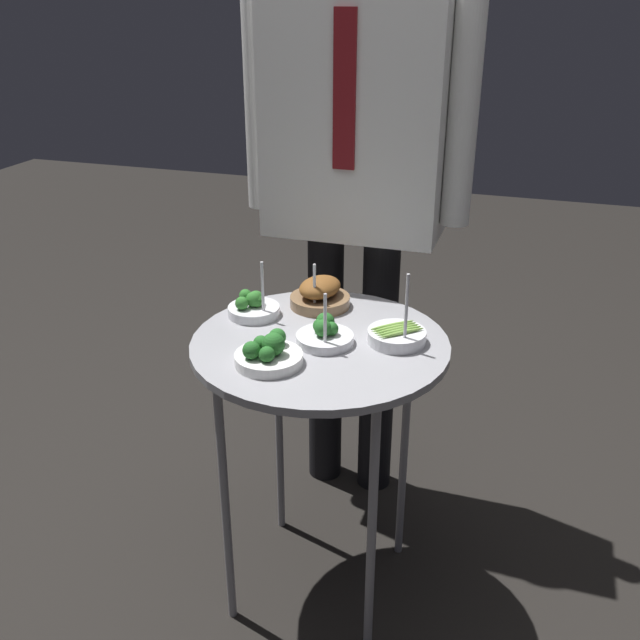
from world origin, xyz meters
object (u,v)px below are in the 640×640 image
(serving_cart, at_px, (320,366))
(bowl_roast_front_left, at_px, (320,294))
(bowl_asparagus_near_rim, at_px, (397,335))
(waiter_figure, at_px, (356,147))
(bowl_broccoli_mid_right, at_px, (325,334))
(bowl_broccoli_back_right, at_px, (253,307))
(bowl_broccoli_center, at_px, (268,353))

(serving_cart, xyz_separation_m, bowl_roast_front_left, (-0.06, 0.18, 0.09))
(bowl_asparagus_near_rim, bearing_deg, waiter_figure, 117.47)
(bowl_broccoli_mid_right, height_order, bowl_broccoli_back_right, bowl_broccoli_back_right)
(bowl_asparagus_near_rim, relative_size, waiter_figure, 0.11)
(serving_cart, xyz_separation_m, waiter_figure, (-0.05, 0.44, 0.40))
(bowl_broccoli_center, height_order, bowl_asparagus_near_rim, bowl_asparagus_near_rim)
(bowl_broccoli_back_right, bearing_deg, bowl_roast_front_left, 36.28)
(bowl_broccoli_mid_right, height_order, bowl_asparagus_near_rim, bowl_asparagus_near_rim)
(bowl_broccoli_mid_right, bearing_deg, bowl_roast_front_left, 110.91)
(serving_cart, relative_size, waiter_figure, 0.43)
(serving_cart, xyz_separation_m, bowl_broccoli_mid_right, (0.01, -0.01, 0.09))
(bowl_broccoli_back_right, bearing_deg, serving_cart, -22.73)
(bowl_broccoli_center, distance_m, waiter_figure, 0.65)
(bowl_broccoli_back_right, bearing_deg, bowl_broccoli_center, -59.93)
(serving_cart, bearing_deg, waiter_figure, 96.08)
(bowl_broccoli_back_right, xyz_separation_m, waiter_figure, (0.14, 0.37, 0.31))
(serving_cart, xyz_separation_m, bowl_broccoli_center, (-0.07, -0.13, 0.09))
(bowl_broccoli_center, xyz_separation_m, bowl_roast_front_left, (0.01, 0.31, 0.01))
(bowl_broccoli_back_right, distance_m, waiter_figure, 0.50)
(bowl_asparagus_near_rim, bearing_deg, bowl_broccoli_back_right, 174.22)
(bowl_roast_front_left, height_order, bowl_asparagus_near_rim, bowl_asparagus_near_rim)
(bowl_asparagus_near_rim, height_order, bowl_broccoli_back_right, bowl_asparagus_near_rim)
(serving_cart, relative_size, bowl_roast_front_left, 4.82)
(bowl_roast_front_left, xyz_separation_m, bowl_broccoli_back_right, (-0.13, -0.10, -0.01))
(bowl_roast_front_left, height_order, waiter_figure, waiter_figure)
(bowl_broccoli_mid_right, relative_size, bowl_roast_front_left, 0.91)
(bowl_roast_front_left, relative_size, bowl_broccoli_back_right, 1.02)
(bowl_asparagus_near_rim, xyz_separation_m, bowl_broccoli_back_right, (-0.35, 0.04, 0.00))
(bowl_roast_front_left, distance_m, bowl_broccoli_back_right, 0.17)
(serving_cart, distance_m, waiter_figure, 0.60)
(serving_cart, bearing_deg, bowl_asparagus_near_rim, 15.38)
(waiter_figure, bearing_deg, bowl_broccoli_back_right, -111.42)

